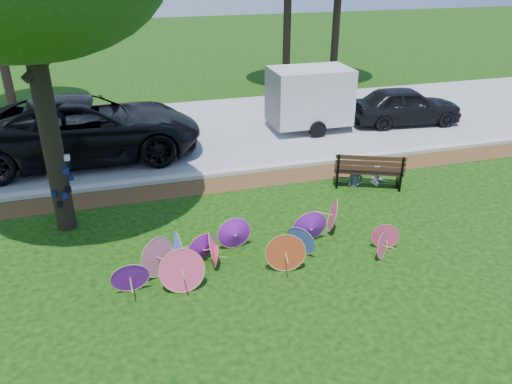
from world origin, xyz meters
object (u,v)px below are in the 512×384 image
at_px(park_bench, 368,169).
at_px(person_right, 379,166).
at_px(dark_pickup, 405,106).
at_px(cargo_trailer, 310,96).
at_px(person_left, 356,165).
at_px(parasol_pile, 244,246).
at_px(black_van, 86,129).

distance_m(park_bench, person_right, 0.35).
height_order(dark_pickup, park_bench, dark_pickup).
bearing_deg(cargo_trailer, dark_pickup, -4.47).
xyz_separation_m(park_bench, person_left, (-0.35, 0.05, 0.13)).
xyz_separation_m(person_left, person_right, (0.70, 0.00, -0.11)).
distance_m(parasol_pile, cargo_trailer, 9.05).
bearing_deg(person_right, dark_pickup, 52.48).
height_order(parasol_pile, person_right, person_right).
distance_m(cargo_trailer, person_left, 5.04).
bearing_deg(dark_pickup, black_van, 98.20).
bearing_deg(park_bench, black_van, 173.26).
height_order(parasol_pile, person_left, person_left).
xyz_separation_m(cargo_trailer, person_left, (-0.56, -4.97, -0.65)).
bearing_deg(black_van, person_left, -121.69).
relative_size(parasol_pile, cargo_trailer, 2.21).
bearing_deg(person_right, black_van, 151.94).
xyz_separation_m(black_van, person_left, (7.17, -4.28, -0.35)).
height_order(parasol_pile, cargo_trailer, cargo_trailer).
distance_m(parasol_pile, person_right, 5.45).
distance_m(parasol_pile, person_left, 4.87).
relative_size(person_left, person_right, 1.21).
bearing_deg(parasol_pile, park_bench, 32.65).
xyz_separation_m(parasol_pile, person_right, (4.67, 2.82, 0.13)).
relative_size(black_van, cargo_trailer, 2.52).
xyz_separation_m(parasol_pile, black_van, (-3.20, 7.10, 0.59)).
distance_m(cargo_trailer, park_bench, 5.08).
bearing_deg(dark_pickup, person_right, 148.41).
distance_m(dark_pickup, person_right, 5.89).
distance_m(black_van, cargo_trailer, 7.77).
height_order(dark_pickup, person_left, dark_pickup).
relative_size(parasol_pile, dark_pickup, 1.49).
relative_size(dark_pickup, cargo_trailer, 1.49).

